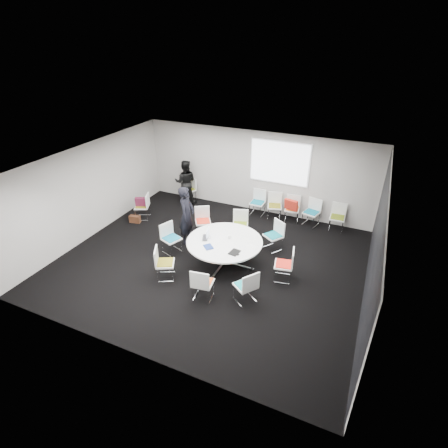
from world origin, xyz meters
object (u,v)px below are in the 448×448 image
at_px(chair_ring_g, 203,289).
at_px(chair_ring_c, 240,230).
at_px(chair_ring_b, 273,241).
at_px(chair_ring_d, 203,226).
at_px(cup, 229,237).
at_px(chair_back_e, 337,222).
at_px(chair_back_c, 292,214).
at_px(maroon_bag, 141,202).
at_px(chair_back_a, 257,207).
at_px(chair_back_d, 311,217).
at_px(person_back, 185,182).
at_px(chair_ring_h, 246,292).
at_px(chair_ring_e, 172,244).
at_px(conference_table, 225,248).
at_px(chair_person_back, 189,194).
at_px(chair_back_b, 274,211).
at_px(chair_spare_left, 143,211).
at_px(chair_ring_a, 284,270).
at_px(laptop, 207,238).
at_px(chair_ring_f, 165,269).
at_px(brown_bag, 135,219).
at_px(person_main, 187,215).

bearing_deg(chair_ring_g, chair_ring_c, 86.38).
xyz_separation_m(chair_ring_b, chair_ring_d, (-2.24, -0.06, 0.00)).
distance_m(chair_ring_b, cup, 1.50).
bearing_deg(chair_back_e, chair_back_c, -2.58).
bearing_deg(maroon_bag, chair_back_a, 28.08).
bearing_deg(chair_back_d, person_back, 17.80).
height_order(chair_ring_h, maroon_bag, chair_ring_h).
bearing_deg(chair_ring_e, conference_table, 113.90).
height_order(chair_ring_c, chair_back_d, same).
bearing_deg(chair_person_back, chair_back_d, -155.48).
height_order(chair_back_d, cup, chair_back_d).
bearing_deg(chair_back_a, chair_back_c, -178.37).
relative_size(chair_back_a, chair_back_b, 1.00).
relative_size(chair_ring_h, chair_spare_left, 1.00).
height_order(conference_table, chair_back_e, chair_back_e).
bearing_deg(chair_ring_c, chair_back_d, -154.45).
bearing_deg(chair_ring_e, chair_back_a, 176.50).
height_order(chair_ring_e, chair_ring_h, same).
height_order(chair_ring_a, chair_person_back, same).
bearing_deg(chair_ring_b, chair_back_b, -39.71).
distance_m(chair_back_e, maroon_bag, 6.38).
bearing_deg(chair_back_d, chair_ring_c, 59.29).
bearing_deg(chair_ring_a, laptop, 80.16).
bearing_deg(chair_ring_f, chair_back_a, 140.58).
xyz_separation_m(chair_ring_f, chair_back_b, (1.59, 4.30, 0.00)).
bearing_deg(chair_back_a, chair_ring_c, 92.10).
relative_size(chair_ring_c, chair_back_e, 1.00).
height_order(chair_back_a, person_back, person_back).
height_order(chair_back_a, chair_back_e, same).
xyz_separation_m(cup, brown_bag, (-3.74, 0.76, -0.66)).
height_order(conference_table, chair_back_b, chair_back_b).
xyz_separation_m(chair_back_d, cup, (-1.62, -2.98, 0.50)).
bearing_deg(maroon_bag, person_main, -17.90).
relative_size(chair_ring_f, chair_ring_h, 1.00).
distance_m(chair_ring_h, person_back, 5.76).
distance_m(chair_ring_b, chair_back_a, 2.21).
relative_size(chair_ring_a, chair_back_e, 1.00).
distance_m(chair_spare_left, maroon_bag, 0.34).
xyz_separation_m(chair_ring_d, person_back, (-1.62, 1.80, 0.54)).
bearing_deg(cup, chair_back_d, 61.46).
relative_size(conference_table, brown_bag, 5.61).
bearing_deg(maroon_bag, cup, -17.04).
xyz_separation_m(chair_back_d, brown_bag, (-5.36, -2.21, -0.16)).
distance_m(chair_ring_d, person_back, 2.48).
bearing_deg(chair_ring_d, chair_back_e, 174.44).
distance_m(chair_back_e, cup, 3.87).
distance_m(conference_table, chair_ring_a, 1.66).
distance_m(chair_ring_b, chair_ring_d, 2.24).
bearing_deg(chair_ring_b, cup, 83.60).
bearing_deg(person_back, chair_spare_left, 45.83).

